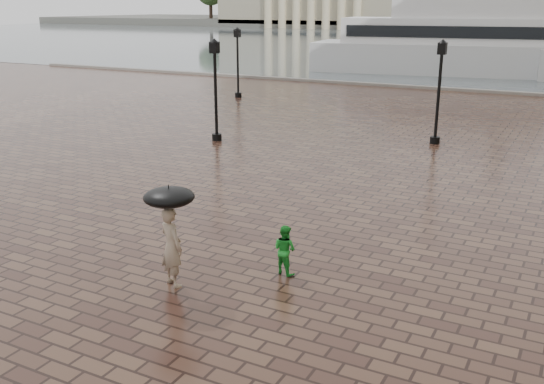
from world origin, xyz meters
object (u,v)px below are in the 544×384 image
Objects in this scene: child_pedestrian at (285,250)px; street_lamps at (288,78)px; ferry_near at (469,43)px; adult_pedestrian at (172,247)px.

street_lamps is at bearing -49.37° from child_pedestrian.
child_pedestrian is 0.04× the size of ferry_near.
ferry_near reaches higher than adult_pedestrian.
adult_pedestrian is at bearing -71.27° from street_lamps.
ferry_near is at bearing -69.86° from child_pedestrian.
ferry_near is (3.80, 28.27, 0.36)m from street_lamps.
ferry_near reaches higher than child_pedestrian.
ferry_near is at bearing -63.54° from adult_pedestrian.
adult_pedestrian is (6.24, -18.41, -1.42)m from street_lamps.
child_pedestrian is at bearing -92.51° from ferry_near.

